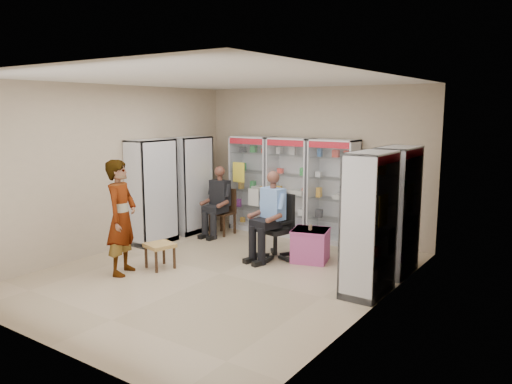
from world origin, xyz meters
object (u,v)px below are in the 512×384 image
Objects in this scene: wooden_chair at (222,212)px; woven_stool_b at (160,256)px; cabinet_left_far at (191,185)px; office_chair at (275,226)px; cabinet_right_far at (396,211)px; cabinet_left_near at (152,192)px; cabinet_back_right at (333,191)px; cabinet_back_left at (253,183)px; seated_shopkeeper at (274,218)px; cabinet_right_near at (369,224)px; cabinet_back_mid at (291,187)px; standing_man at (121,217)px; pink_trunk at (310,245)px; woven_stool_a at (366,256)px.

woven_stool_b is at bearing -76.46° from wooden_chair.
wooden_chair is at bearing 103.54° from woven_stool_b.
cabinet_left_far is 2.60m from office_chair.
cabinet_right_far is 4.55m from cabinet_left_near.
cabinet_right_far is at bearing -34.73° from cabinet_back_right.
cabinet_back_left is 3.19m from woven_stool_b.
office_chair is at bearing -24.13° from wooden_chair.
wooden_chair is (-2.15, -0.73, -0.53)m from cabinet_back_right.
cabinet_right_near is at bearing -4.58° from seated_shopkeeper.
cabinet_back_mid reaches higher than standing_man.
cabinet_back_mid is at bearing 66.35° from cabinet_right_far.
cabinet_left_far is at bearing 179.59° from office_chair.
cabinet_left_near reaches higher than office_chair.
office_chair is at bearing -102.34° from cabinet_back_right.
cabinet_right_near is at bearing -53.84° from cabinet_back_right.
cabinet_right_near is 1.11× the size of standing_man.
cabinet_left_far is at bearing 87.43° from cabinet_right_far.
pink_trunk is 0.95m from woven_stool_a.
wooden_chair is at bearing 167.95° from seated_shopkeeper.
cabinet_right_near is 2.13× the size of wooden_chair.
office_chair is 2.01m from woven_stool_b.
pink_trunk is at bearing -66.65° from standing_man.
pink_trunk is 2.52m from woven_stool_b.
cabinet_right_far reaches higher than woven_stool_a.
woven_stool_a is at bearing 86.85° from cabinet_left_far.
cabinet_back_mid is 1.00× the size of cabinet_right_near.
cabinet_back_left and cabinet_right_far have the same top height.
cabinet_back_right and cabinet_right_far have the same top height.
seated_shopkeeper is (0.61, -1.59, -0.28)m from cabinet_back_mid.
office_chair reaches higher than wooden_chair.
office_chair reaches higher than woven_stool_b.
pink_trunk is at bearing 98.84° from cabinet_right_far.
woven_stool_a is at bearing 92.50° from cabinet_right_far.
cabinet_left_far is at bearing 178.51° from seated_shopkeeper.
standing_man is at bearing 125.07° from cabinet_right_far.
cabinet_back_right is at bearing 62.74° from woven_stool_b.
woven_stool_b is (-0.63, -3.08, -0.79)m from cabinet_back_mid.
wooden_chair reaches higher than pink_trunk.
cabinet_back_right is at bearing 18.75° from wooden_chair.
wooden_chair is at bearing -17.78° from standing_man.
cabinet_back_left is 3.59m from standing_man.
cabinet_left_far is 3.19m from pink_trunk.
cabinet_left_near reaches higher than wooden_chair.
cabinet_back_right is 4.05m from standing_man.
standing_man is (-0.93, -3.59, -0.10)m from cabinet_back_mid.
wooden_chair is 2.91m from standing_man.
cabinet_right_far is (1.63, -1.13, 0.00)m from cabinet_back_right.
woven_stool_b is at bearing -145.05° from woven_stool_a.
woven_stool_b is (-2.76, -1.93, 0.02)m from woven_stool_a.
wooden_chair is (-0.25, -0.73, -0.53)m from cabinet_back_left.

